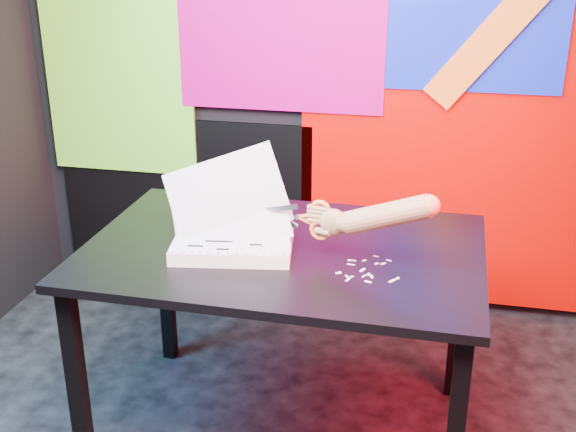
# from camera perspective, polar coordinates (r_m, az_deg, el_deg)

# --- Properties ---
(room) EXTENTS (3.01, 3.01, 2.71)m
(room) POSITION_cam_1_polar(r_m,az_deg,el_deg) (1.86, -3.18, 9.68)
(room) COLOR black
(room) RESTS_ON ground
(backdrop) EXTENTS (2.88, 0.05, 2.08)m
(backdrop) POSITION_cam_1_polar(r_m,az_deg,el_deg) (3.34, 4.70, 8.21)
(backdrop) COLOR #C00400
(backdrop) RESTS_ON ground
(work_table) EXTENTS (1.33, 0.89, 0.75)m
(work_table) POSITION_cam_1_polar(r_m,az_deg,el_deg) (2.44, -0.36, -4.14)
(work_table) COLOR black
(work_table) RESTS_ON ground
(printout_stack) EXTENTS (0.47, 0.34, 0.36)m
(printout_stack) POSITION_cam_1_polar(r_m,az_deg,el_deg) (2.38, -4.37, -1.93)
(printout_stack) COLOR white
(printout_stack) RESTS_ON work_table
(scissors) EXTENTS (0.24, 0.06, 0.14)m
(scissors) POSITION_cam_1_polar(r_m,az_deg,el_deg) (2.29, 2.17, -0.28)
(scissors) COLOR silver
(scissors) RESTS_ON printout_stack
(hand_forearm) EXTENTS (0.40, 0.13, 0.18)m
(hand_forearm) POSITION_cam_1_polar(r_m,az_deg,el_deg) (2.22, 7.07, 0.01)
(hand_forearm) COLOR #B6713E
(hand_forearm) RESTS_ON work_table
(paper_clippings) EXTENTS (0.20, 0.20, 0.00)m
(paper_clippings) POSITION_cam_1_polar(r_m,az_deg,el_deg) (2.25, 6.20, -4.37)
(paper_clippings) COLOR silver
(paper_clippings) RESTS_ON work_table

